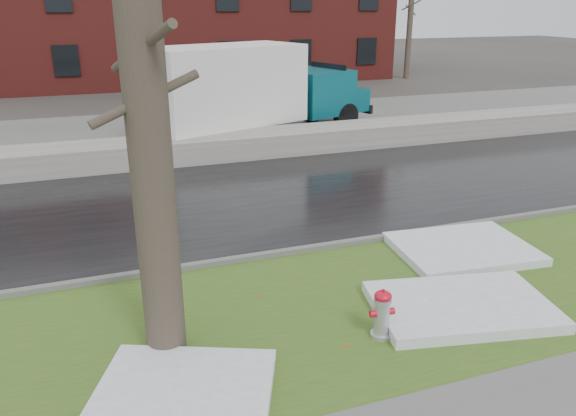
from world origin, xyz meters
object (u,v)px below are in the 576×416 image
object	(u,v)px
fire_hydrant	(382,311)
tree	(146,105)
worker	(204,104)
box_truck	(252,90)

from	to	relation	value
fire_hydrant	tree	size ratio (longest dim) A/B	0.11
tree	worker	xyz separation A→B (m)	(2.86, 10.72, -1.89)
worker	fire_hydrant	bearing A→B (deg)	91.45
tree	worker	world-z (taller)	tree
fire_hydrant	tree	world-z (taller)	tree
tree	box_truck	bearing A→B (deg)	68.24
fire_hydrant	box_truck	bearing A→B (deg)	87.15
fire_hydrant	box_truck	xyz separation A→B (m)	(1.82, 12.97, 1.32)
fire_hydrant	box_truck	distance (m)	13.16
fire_hydrant	worker	world-z (taller)	worker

